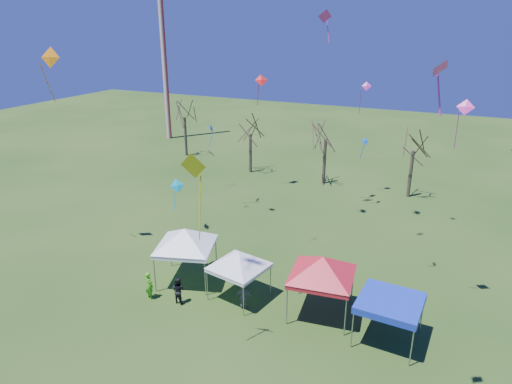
% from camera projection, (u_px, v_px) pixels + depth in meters
% --- Properties ---
extents(ground, '(140.00, 140.00, 0.00)m').
position_uv_depth(ground, '(235.00, 322.00, 25.11)').
color(ground, '#204014').
rests_on(ground, ground).
extents(radio_mast, '(0.70, 0.70, 25.00)m').
position_uv_depth(radio_mast, '(163.00, 46.00, 60.64)').
color(radio_mast, silver).
rests_on(radio_mast, ground).
extents(tree_0, '(3.83, 3.83, 8.44)m').
position_uv_depth(tree_0, '(184.00, 103.00, 54.31)').
color(tree_0, '#3D2D21').
rests_on(tree_0, ground).
extents(tree_1, '(3.42, 3.42, 7.54)m').
position_uv_depth(tree_1, '(250.00, 120.00, 48.28)').
color(tree_1, '#3D2D21').
rests_on(tree_1, ground).
extents(tree_2, '(3.71, 3.71, 8.18)m').
position_uv_depth(tree_2, '(327.00, 123.00, 44.58)').
color(tree_2, '#3D2D21').
rests_on(tree_2, ground).
extents(tree_3, '(3.59, 3.59, 7.91)m').
position_uv_depth(tree_3, '(416.00, 134.00, 41.08)').
color(tree_3, '#3D2D21').
rests_on(tree_3, ground).
extents(tent_white_west, '(4.51, 4.51, 4.17)m').
position_uv_depth(tent_white_west, '(185.00, 232.00, 28.06)').
color(tent_white_west, gray).
rests_on(tent_white_west, ground).
extents(tent_white_mid, '(3.97, 3.97, 3.57)m').
position_uv_depth(tent_white_mid, '(239.00, 254.00, 26.39)').
color(tent_white_mid, gray).
rests_on(tent_white_mid, ground).
extents(tent_red, '(4.71, 4.71, 4.18)m').
position_uv_depth(tent_red, '(323.00, 261.00, 24.71)').
color(tent_red, gray).
rests_on(tent_red, ground).
extents(tent_blue, '(3.26, 3.26, 2.42)m').
position_uv_depth(tent_blue, '(390.00, 303.00, 22.94)').
color(tent_blue, gray).
rests_on(tent_blue, ground).
extents(person_dark, '(0.84, 0.68, 1.65)m').
position_uv_depth(person_dark, '(178.00, 290.00, 26.59)').
color(person_dark, black).
rests_on(person_dark, ground).
extents(person_grey, '(0.99, 0.65, 1.57)m').
position_uv_depth(person_grey, '(244.00, 297.00, 26.04)').
color(person_grey, slate).
rests_on(person_grey, ground).
extents(person_green, '(0.74, 0.60, 1.74)m').
position_uv_depth(person_green, '(149.00, 285.00, 27.01)').
color(person_green, '#48B51D').
rests_on(person_green, ground).
extents(kite_11, '(1.26, 1.15, 2.46)m').
position_uv_depth(kite_11, '(325.00, 16.00, 34.28)').
color(kite_11, '#DA3091').
rests_on(kite_11, ground).
extents(kite_17, '(0.89, 0.56, 2.63)m').
position_uv_depth(kite_17, '(465.00, 108.00, 22.59)').
color(kite_17, '#F736AB').
rests_on(kite_17, ground).
extents(kite_1, '(0.98, 1.05, 2.08)m').
position_uv_depth(kite_1, '(177.00, 186.00, 28.25)').
color(kite_1, '#0CADBD').
rests_on(kite_1, ground).
extents(kite_2, '(1.41, 1.31, 2.87)m').
position_uv_depth(kite_2, '(261.00, 80.00, 41.71)').
color(kite_2, red).
rests_on(kite_2, ground).
extents(kite_5, '(1.25, 0.50, 4.01)m').
position_uv_depth(kite_5, '(194.00, 167.00, 19.55)').
color(kite_5, gold).
rests_on(kite_5, ground).
extents(kite_13, '(0.65, 0.92, 2.25)m').
position_uv_depth(kite_13, '(212.00, 129.00, 43.50)').
color(kite_13, '#167CEA').
rests_on(kite_13, ground).
extents(kite_22, '(1.05, 0.93, 2.98)m').
position_uv_depth(kite_22, '(366.00, 87.00, 40.15)').
color(kite_22, '#CC2D96').
rests_on(kite_22, ground).
extents(kite_19, '(0.75, 0.79, 1.83)m').
position_uv_depth(kite_19, '(365.00, 142.00, 38.84)').
color(kite_19, blue).
rests_on(kite_19, ground).
extents(kite_9, '(0.79, 0.87, 1.79)m').
position_uv_depth(kite_9, '(440.00, 69.00, 13.91)').
color(kite_9, '#E733A3').
rests_on(kite_9, ground).
extents(kite_14, '(1.39, 0.95, 3.54)m').
position_uv_depth(kite_14, '(50.00, 58.00, 28.68)').
color(kite_14, orange).
rests_on(kite_14, ground).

